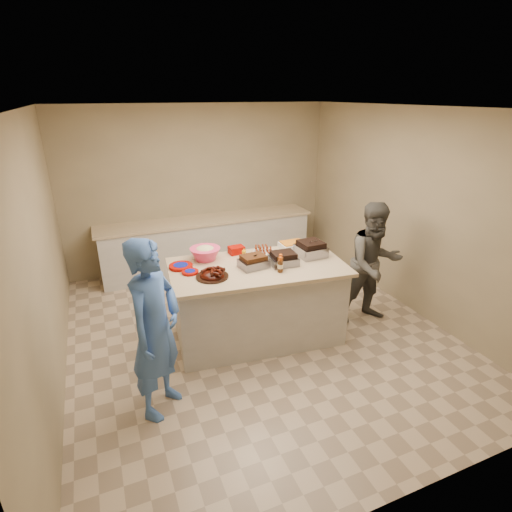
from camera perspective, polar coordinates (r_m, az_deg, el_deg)
name	(u,v)px	position (r m, az deg, el deg)	size (l,w,h in m)	color
room	(257,332)	(5.20, 0.21, -10.81)	(4.50, 5.00, 2.70)	#9C8B68
back_counter	(208,244)	(6.87, -6.88, 1.75)	(3.60, 0.64, 0.90)	beige
island	(258,336)	(5.13, 0.22, -11.31)	(2.05, 1.08, 0.97)	beige
rib_platter	(212,277)	(4.40, -6.26, -3.03)	(0.36, 0.36, 0.14)	#380B04
pulled_pork_tray	(254,267)	(4.62, -0.35, -1.62)	(0.32, 0.24, 0.10)	#47230F
brisket_tray	(283,264)	(4.71, 3.90, -1.19)	(0.31, 0.26, 0.09)	black
roasting_pan	(310,256)	(4.99, 7.77, 0.04)	(0.32, 0.32, 0.13)	gray
coleslaw_bowl	(206,260)	(4.87, -7.22, -0.50)	(0.37, 0.37, 0.25)	#EB3B6A
sausage_plate	(264,252)	(5.06, 1.09, 0.56)	(0.28, 0.28, 0.05)	silver
mac_cheese_dish	(292,248)	(5.23, 5.23, 1.19)	(0.32, 0.24, 0.09)	orange
bbq_bottle_a	(280,270)	(4.57, 3.48, -1.96)	(0.06, 0.06, 0.19)	#41210C
bbq_bottle_b	(280,272)	(4.51, 3.47, -2.29)	(0.06, 0.06, 0.18)	#41210C
mustard_bottle	(244,258)	(4.87, -1.71, -0.34)	(0.05, 0.05, 0.13)	#F0AB14
sauce_bowl	(258,261)	(4.79, 0.31, -0.73)	(0.13, 0.04, 0.13)	silver
plate_stack_large	(181,268)	(4.69, -10.69, -1.63)	(0.27, 0.27, 0.03)	#930700
plate_stack_small	(190,273)	(4.53, -9.38, -2.42)	(0.19, 0.19, 0.03)	#930700
plastic_cup	(199,259)	(4.90, -8.20, -0.41)	(0.10, 0.09, 0.10)	brown
basket_stack	(236,253)	(5.02, -2.81, 0.37)	(0.19, 0.14, 0.09)	#930700
guest_blue	(164,405)	(4.27, -13.04, -20.08)	(0.64, 1.74, 0.42)	#426DC3
guest_gray	(367,318)	(5.69, 15.58, -8.56)	(0.78, 1.61, 0.61)	#504E48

